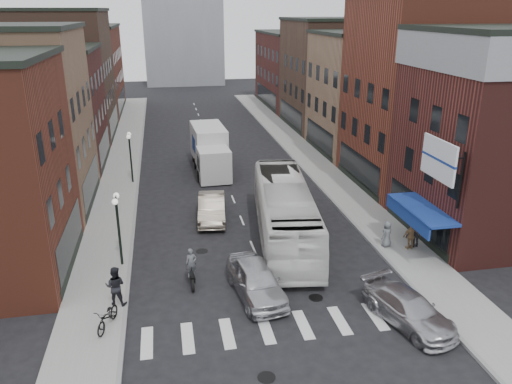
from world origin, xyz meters
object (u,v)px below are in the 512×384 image
(ped_right_b, at_px, (411,236))
(motorcycle_rider, at_px, (191,268))
(parked_bicycle, at_px, (108,317))
(sedan_left_near, at_px, (256,280))
(transit_bus, at_px, (285,212))
(ped_right_a, at_px, (416,231))
(billboard_sign, at_px, (440,161))
(ped_right_c, at_px, (387,234))
(curb_car, at_px, (409,309))
(ped_left_solo, at_px, (115,286))
(streetlamp_near, at_px, (118,217))
(bike_rack, at_px, (114,283))
(box_truck, at_px, (210,150))
(streetlamp_far, at_px, (130,148))
(sedan_left_far, at_px, (212,208))

(ped_right_b, bearing_deg, motorcycle_rider, 2.51)
(parked_bicycle, height_order, ped_right_b, ped_right_b)
(motorcycle_rider, bearing_deg, parked_bicycle, -143.71)
(sedan_left_near, relative_size, parked_bicycle, 2.54)
(transit_bus, height_order, sedan_left_near, transit_bus)
(ped_right_b, bearing_deg, ped_right_a, -150.06)
(sedan_left_near, height_order, parked_bicycle, sedan_left_near)
(billboard_sign, xyz_separation_m, ped_right_c, (-0.98, 2.85, -5.21))
(ped_right_b, bearing_deg, curb_car, 58.41)
(parked_bicycle, bearing_deg, ped_right_a, 35.26)
(billboard_sign, bearing_deg, ped_right_c, 109.01)
(ped_left_solo, xyz_separation_m, ped_right_a, (16.62, 3.04, -0.02))
(streetlamp_near, relative_size, ped_right_b, 2.46)
(parked_bicycle, distance_m, ped_right_c, 16.08)
(parked_bicycle, xyz_separation_m, ped_right_b, (16.44, 4.55, 0.32))
(ped_right_c, bearing_deg, sedan_left_near, -4.13)
(sedan_left_near, xyz_separation_m, curb_car, (6.19, -3.47, -0.14))
(streetlamp_near, xyz_separation_m, motorcycle_rider, (3.60, -2.64, -1.97))
(transit_bus, relative_size, ped_right_c, 8.14)
(curb_car, xyz_separation_m, ped_left_solo, (-12.79, 3.73, 0.41))
(bike_rack, xyz_separation_m, sedan_left_near, (6.80, -1.55, 0.30))
(parked_bicycle, relative_size, ped_right_a, 1.04)
(box_truck, distance_m, transit_bus, 14.74)
(billboard_sign, bearing_deg, motorcycle_rider, 176.02)
(ped_right_b, bearing_deg, transit_bus, -27.55)
(bike_rack, relative_size, ped_right_a, 0.42)
(motorcycle_rider, distance_m, parked_bicycle, 4.96)
(bike_rack, height_order, sedan_left_near, sedan_left_near)
(streetlamp_near, bearing_deg, ped_right_c, -2.46)
(bike_rack, relative_size, parked_bicycle, 0.41)
(streetlamp_near, height_order, ped_right_b, streetlamp_near)
(streetlamp_near, bearing_deg, parked_bicycle, -92.31)
(streetlamp_far, distance_m, sedan_left_far, 10.27)
(sedan_left_near, relative_size, sedan_left_far, 1.00)
(streetlamp_far, bearing_deg, ped_right_c, -44.31)
(box_truck, relative_size, sedan_left_near, 1.73)
(ped_left_solo, bearing_deg, ped_right_c, -156.10)
(billboard_sign, xyz_separation_m, streetlamp_near, (-15.99, 3.50, -3.22))
(ped_right_b, bearing_deg, bike_rack, 1.26)
(streetlamp_far, distance_m, ped_right_a, 22.43)
(streetlamp_near, bearing_deg, ped_left_solo, -90.01)
(streetlamp_near, relative_size, transit_bus, 0.33)
(transit_bus, distance_m, parked_bicycle, 12.32)
(motorcycle_rider, distance_m, ped_right_b, 12.69)
(ped_right_b, bearing_deg, ped_left_solo, 5.81)
(billboard_sign, distance_m, curb_car, 7.58)
(streetlamp_near, distance_m, bike_rack, 3.59)
(ped_left_solo, height_order, ped_right_a, ped_left_solo)
(parked_bicycle, bearing_deg, curb_car, 10.79)
(billboard_sign, height_order, transit_bus, billboard_sign)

